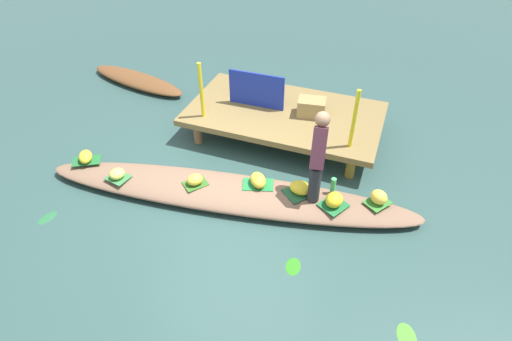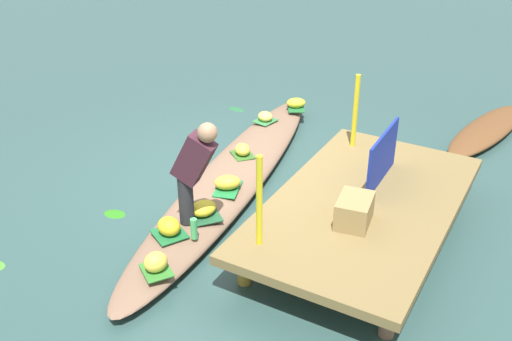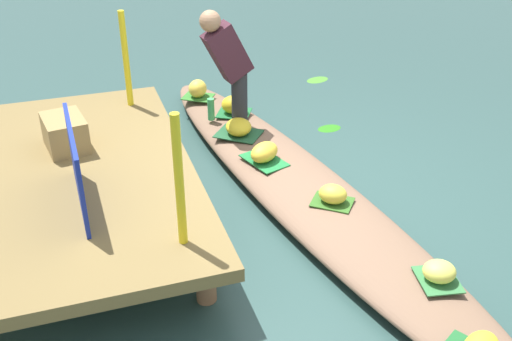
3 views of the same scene
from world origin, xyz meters
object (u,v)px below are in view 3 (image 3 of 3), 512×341
at_px(vendor_person, 228,62).
at_px(banana_bunch_3, 264,152).
at_px(vendor_boat, 300,189).
at_px(water_bottle, 211,109).
at_px(banana_bunch_0, 439,271).
at_px(banana_bunch_2, 333,194).
at_px(banana_bunch_1, 234,105).
at_px(banana_bunch_6, 239,127).
at_px(market_banner, 76,167).
at_px(produce_crate, 65,133).
at_px(banana_bunch_4, 198,89).

bearing_deg(vendor_person, banana_bunch_3, -172.88).
distance_m(vendor_boat, banana_bunch_3, 0.48).
bearing_deg(banana_bunch_3, water_bottle, 12.70).
distance_m(banana_bunch_0, water_bottle, 3.07).
height_order(banana_bunch_2, vendor_person, vendor_person).
height_order(banana_bunch_1, banana_bunch_6, banana_bunch_1).
distance_m(banana_bunch_6, market_banner, 2.04).
xyz_separation_m(banana_bunch_2, water_bottle, (1.85, 0.52, 0.03)).
bearing_deg(water_bottle, banana_bunch_2, -164.29).
distance_m(banana_bunch_0, produce_crate, 3.19).
distance_m(banana_bunch_0, banana_bunch_6, 2.62).
bearing_deg(vendor_person, water_bottle, 29.41).
bearing_deg(banana_bunch_0, market_banner, 58.90).
bearing_deg(water_bottle, vendor_person, -150.59).
height_order(banana_bunch_3, banana_bunch_4, banana_bunch_4).
bearing_deg(market_banner, banana_bunch_6, -53.14).
relative_size(banana_bunch_0, vendor_person, 0.18).
distance_m(banana_bunch_2, market_banner, 1.99).
xyz_separation_m(vendor_boat, banana_bunch_6, (0.99, 0.26, 0.18)).
bearing_deg(market_banner, banana_bunch_0, -122.33).
relative_size(banana_bunch_0, produce_crate, 0.50).
bearing_deg(vendor_person, banana_bunch_0, -166.42).
xyz_separation_m(banana_bunch_3, banana_bunch_4, (1.64, 0.22, 0.01)).
xyz_separation_m(banana_bunch_2, produce_crate, (1.15, 1.97, 0.31)).
relative_size(banana_bunch_0, banana_bunch_1, 0.86).
bearing_deg(banana_bunch_3, banana_bunch_1, -1.89).
relative_size(vendor_person, produce_crate, 2.73).
height_order(banana_bunch_4, market_banner, market_banner).
bearing_deg(water_bottle, banana_bunch_0, -165.06).
distance_m(banana_bunch_2, water_bottle, 1.93).
height_order(banana_bunch_4, vendor_person, vendor_person).
relative_size(market_banner, produce_crate, 2.16).
bearing_deg(banana_bunch_2, water_bottle, 15.71).
height_order(banana_bunch_3, banana_bunch_6, banana_bunch_3).
distance_m(banana_bunch_3, water_bottle, 1.04).
bearing_deg(vendor_person, vendor_boat, -166.00).
relative_size(banana_bunch_2, banana_bunch_6, 0.76).
height_order(banana_bunch_0, banana_bunch_1, banana_bunch_1).
xyz_separation_m(banana_bunch_4, water_bottle, (-0.62, 0.01, 0.01)).
bearing_deg(vendor_person, banana_bunch_6, -168.83).
relative_size(banana_bunch_2, vendor_person, 0.19).
bearing_deg(market_banner, vendor_person, -48.49).
relative_size(banana_bunch_2, water_bottle, 1.00).
distance_m(banana_bunch_2, banana_bunch_3, 0.89).
height_order(banana_bunch_1, banana_bunch_4, banana_bunch_4).
bearing_deg(market_banner, water_bottle, -41.57).
relative_size(banana_bunch_6, vendor_person, 0.25).
height_order(banana_bunch_6, vendor_person, vendor_person).
bearing_deg(banana_bunch_2, banana_bunch_0, -166.37).
bearing_deg(vendor_boat, banana_bunch_4, 2.87).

